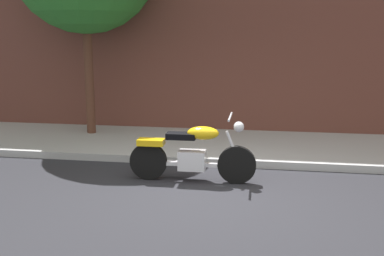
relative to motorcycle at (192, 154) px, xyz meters
The scene contains 3 objects.
ground_plane 0.90m from the motorcycle, 59.28° to the right, with size 60.00×60.00×0.00m, color #28282D.
sidewalk 2.33m from the motorcycle, 80.22° to the left, with size 24.78×2.71×0.14m, color #AEAEAE.
motorcycle is the anchor object (origin of this frame).
Camera 1 is at (0.80, -6.61, 2.43)m, focal length 43.37 mm.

